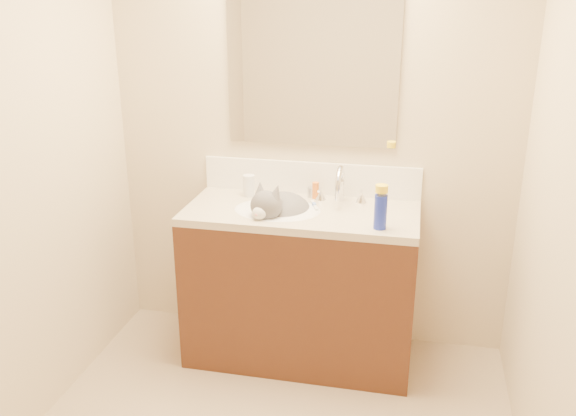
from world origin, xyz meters
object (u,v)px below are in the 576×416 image
at_px(basin, 278,222).
at_px(pill_bottle, 249,186).
at_px(vanity_cabinet, 301,288).
at_px(faucet, 340,188).
at_px(spray_can, 380,212).
at_px(cat, 280,213).
at_px(amber_bottle, 316,190).
at_px(silver_jar, 312,192).

height_order(basin, pill_bottle, pill_bottle).
height_order(vanity_cabinet, faucet, faucet).
xyz_separation_m(faucet, spray_can, (0.23, -0.32, -0.00)).
bearing_deg(pill_bottle, cat, -38.23).
distance_m(vanity_cabinet, spray_can, 0.70).
xyz_separation_m(cat, amber_bottle, (0.15, 0.20, 0.07)).
xyz_separation_m(pill_bottle, silver_jar, (0.34, 0.05, -0.03)).
xyz_separation_m(vanity_cabinet, spray_can, (0.41, -0.18, 0.53)).
bearing_deg(basin, pill_bottle, 137.79).
distance_m(amber_bottle, spray_can, 0.53).
relative_size(vanity_cabinet, faucet, 4.29).
bearing_deg(amber_bottle, pill_bottle, -174.33).
bearing_deg(vanity_cabinet, basin, -165.96).
xyz_separation_m(vanity_cabinet, silver_jar, (0.02, 0.20, 0.48)).
bearing_deg(silver_jar, cat, -120.94).
xyz_separation_m(basin, amber_bottle, (0.16, 0.22, 0.11)).
relative_size(cat, spray_can, 2.77).
height_order(pill_bottle, spray_can, spray_can).
distance_m(basin, cat, 0.05).
xyz_separation_m(basin, silver_jar, (0.14, 0.23, 0.10)).
distance_m(pill_bottle, spray_can, 0.81).
height_order(faucet, amber_bottle, faucet).
height_order(vanity_cabinet, pill_bottle, pill_bottle).
height_order(basin, spray_can, spray_can).
xyz_separation_m(vanity_cabinet, basin, (-0.12, -0.03, 0.38)).
distance_m(vanity_cabinet, faucet, 0.58).
relative_size(vanity_cabinet, cat, 2.61).
xyz_separation_m(vanity_cabinet, amber_bottle, (0.04, 0.19, 0.49)).
height_order(vanity_cabinet, silver_jar, silver_jar).
height_order(silver_jar, spray_can, spray_can).
bearing_deg(basin, silver_jar, 59.73).
relative_size(cat, silver_jar, 8.42).
height_order(cat, amber_bottle, cat).
xyz_separation_m(pill_bottle, amber_bottle, (0.36, 0.04, -0.01)).
bearing_deg(silver_jar, faucet, -22.38).
bearing_deg(silver_jar, pill_bottle, -171.54).
xyz_separation_m(cat, spray_can, (0.53, -0.17, 0.11)).
bearing_deg(cat, vanity_cabinet, 24.01).
relative_size(faucet, spray_can, 1.69).
relative_size(basin, amber_bottle, 5.01).
distance_m(cat, silver_jar, 0.26).
xyz_separation_m(cat, silver_jar, (0.13, 0.22, 0.05)).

